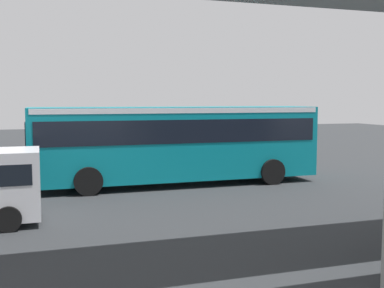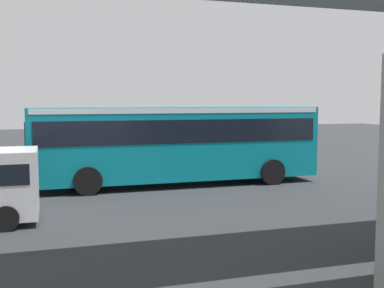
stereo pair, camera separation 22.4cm
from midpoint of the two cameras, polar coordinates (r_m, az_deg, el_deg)
name	(u,v)px [view 2 (the right image)]	position (r m, az deg, el deg)	size (l,w,h in m)	color
ground	(171,180)	(20.30, -2.24, -4.39)	(80.00, 80.00, 0.00)	#2D3033
city_bus	(176,138)	(19.15, -1.56, 0.71)	(11.54, 2.85, 3.15)	#0C8493
pedestrian	(131,150)	(24.12, -7.11, -0.76)	(0.38, 0.38, 1.79)	#2D2D38
traffic_sign	(60,134)	(22.40, -15.34, 1.20)	(0.08, 0.60, 2.80)	slate
lane_dash_leftmost	(273,167)	(24.56, 10.01, -2.77)	(2.00, 0.20, 0.01)	silver
lane_dash_left	(199,171)	(23.01, 1.11, -3.23)	(2.00, 0.20, 0.01)	silver
lane_dash_centre	(117,174)	(22.09, -8.80, -3.65)	(2.00, 0.20, 0.01)	silver
lane_dash_right	(25,179)	(21.87, -19.25, -3.98)	(2.00, 0.20, 0.01)	silver
pedestrian_overpass	(312,5)	(10.00, 14.94, 15.89)	(25.84, 2.60, 7.13)	#9E9E99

